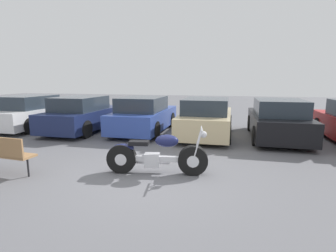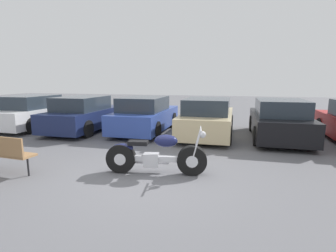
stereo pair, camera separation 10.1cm
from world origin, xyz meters
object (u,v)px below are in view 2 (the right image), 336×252
object	(u,v)px
parked_car_blue	(145,115)
parked_car_black	(279,121)
motorcycle	(155,155)
parked_car_navy	(85,115)
parked_car_champagne	(207,118)
parked_car_white	(35,113)

from	to	relation	value
parked_car_blue	parked_car_black	world-z (taller)	same
motorcycle	parked_car_blue	size ratio (longest dim) A/B	0.55
parked_car_navy	parked_car_champagne	bearing A→B (deg)	2.19
parked_car_navy	parked_car_champagne	xyz separation A→B (m)	(5.05, 0.19, 0.00)
motorcycle	parked_car_black	xyz separation A→B (m)	(3.24, 4.43, 0.24)
motorcycle	parked_car_black	size ratio (longest dim) A/B	0.55
parked_car_blue	parked_car_navy	bearing A→B (deg)	-171.14
parked_car_navy	parked_car_champagne	size ratio (longest dim) A/B	1.00
parked_car_blue	motorcycle	bearing A→B (deg)	-68.27
parked_car_white	parked_car_champagne	distance (m)	7.58
parked_car_black	motorcycle	bearing A→B (deg)	-126.18
parked_car_white	parked_car_black	xyz separation A→B (m)	(10.11, 0.19, 0.00)
parked_car_navy	parked_car_black	world-z (taller)	same
parked_car_navy	parked_car_white	bearing A→B (deg)	177.96
parked_car_champagne	parked_car_black	xyz separation A→B (m)	(2.53, 0.08, 0.00)
parked_car_white	parked_car_champagne	bearing A→B (deg)	0.78
parked_car_champagne	parked_car_black	world-z (taller)	same
motorcycle	parked_car_champagne	bearing A→B (deg)	80.68
motorcycle	parked_car_champagne	distance (m)	4.41
parked_car_champagne	parked_car_black	distance (m)	2.53
parked_car_blue	parked_car_champagne	distance (m)	2.53
parked_car_white	motorcycle	bearing A→B (deg)	-31.73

